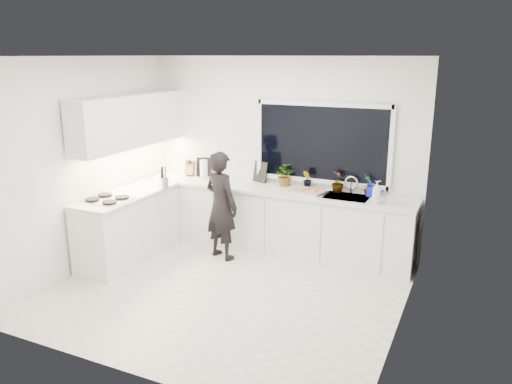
% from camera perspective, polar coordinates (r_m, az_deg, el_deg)
% --- Properties ---
extents(floor, '(4.00, 3.50, 0.02)m').
position_cam_1_polar(floor, '(6.06, -3.56, -11.32)').
color(floor, beige).
rests_on(floor, ground).
extents(wall_back, '(4.00, 0.02, 2.70)m').
position_cam_1_polar(wall_back, '(7.14, 2.97, 4.39)').
color(wall_back, white).
rests_on(wall_back, ground).
extents(wall_left, '(0.02, 3.50, 2.70)m').
position_cam_1_polar(wall_left, '(6.76, -18.96, 2.93)').
color(wall_left, white).
rests_on(wall_left, ground).
extents(wall_right, '(0.02, 3.50, 2.70)m').
position_cam_1_polar(wall_right, '(4.98, 17.00, -1.20)').
color(wall_right, white).
rests_on(wall_right, ground).
extents(ceiling, '(4.00, 3.50, 0.02)m').
position_cam_1_polar(ceiling, '(5.41, -4.06, 15.33)').
color(ceiling, white).
rests_on(ceiling, wall_back).
extents(window, '(1.80, 0.02, 1.00)m').
position_cam_1_polar(window, '(6.88, 7.55, 5.54)').
color(window, black).
rests_on(window, wall_back).
extents(base_cabinets_back, '(3.92, 0.58, 0.88)m').
position_cam_1_polar(base_cabinets_back, '(7.10, 1.93, -3.27)').
color(base_cabinets_back, white).
rests_on(base_cabinets_back, floor).
extents(base_cabinets_left, '(0.58, 1.60, 0.88)m').
position_cam_1_polar(base_cabinets_left, '(7.03, -14.35, -3.95)').
color(base_cabinets_left, white).
rests_on(base_cabinets_left, floor).
extents(countertop_back, '(3.94, 0.62, 0.04)m').
position_cam_1_polar(countertop_back, '(6.96, 1.94, 0.29)').
color(countertop_back, silver).
rests_on(countertop_back, base_cabinets_back).
extents(countertop_left, '(0.62, 1.60, 0.04)m').
position_cam_1_polar(countertop_left, '(6.90, -14.60, -0.34)').
color(countertop_left, silver).
rests_on(countertop_left, base_cabinets_left).
extents(upper_cabinets, '(0.34, 2.10, 0.70)m').
position_cam_1_polar(upper_cabinets, '(7.05, -14.09, 7.93)').
color(upper_cabinets, white).
rests_on(upper_cabinets, wall_left).
extents(sink, '(0.58, 0.42, 0.14)m').
position_cam_1_polar(sink, '(6.65, 10.33, -0.93)').
color(sink, silver).
rests_on(sink, countertop_back).
extents(faucet, '(0.03, 0.03, 0.22)m').
position_cam_1_polar(faucet, '(6.80, 10.82, 0.79)').
color(faucet, silver).
rests_on(faucet, countertop_back).
extents(stovetop, '(0.56, 0.48, 0.03)m').
position_cam_1_polar(stovetop, '(6.64, -16.65, -0.78)').
color(stovetop, black).
rests_on(stovetop, countertop_left).
extents(person, '(0.63, 0.51, 1.49)m').
position_cam_1_polar(person, '(6.75, -4.00, -1.56)').
color(person, black).
rests_on(person, floor).
extents(pizza_tray, '(0.51, 0.42, 0.03)m').
position_cam_1_polar(pizza_tray, '(6.75, 6.02, 0.04)').
color(pizza_tray, silver).
rests_on(pizza_tray, countertop_back).
extents(pizza, '(0.46, 0.37, 0.01)m').
position_cam_1_polar(pizza, '(6.74, 6.03, 0.18)').
color(pizza, red).
rests_on(pizza, pizza_tray).
extents(watering_can, '(0.15, 0.15, 0.13)m').
position_cam_1_polar(watering_can, '(6.71, 13.05, 0.08)').
color(watering_can, '#141DBB').
rests_on(watering_can, countertop_back).
extents(paper_towel_roll, '(0.14, 0.14, 0.26)m').
position_cam_1_polar(paper_towel_roll, '(7.53, -5.99, 2.58)').
color(paper_towel_roll, white).
rests_on(paper_towel_roll, countertop_back).
extents(knife_block, '(0.15, 0.13, 0.22)m').
position_cam_1_polar(knife_block, '(7.71, -7.56, 2.67)').
color(knife_block, olive).
rests_on(knife_block, countertop_back).
extents(utensil_crock, '(0.14, 0.14, 0.16)m').
position_cam_1_polar(utensil_crock, '(7.04, -10.48, 1.06)').
color(utensil_crock, silver).
rests_on(utensil_crock, countertop_left).
extents(picture_frame_large, '(0.21, 0.10, 0.28)m').
position_cam_1_polar(picture_frame_large, '(7.69, -6.00, 2.92)').
color(picture_frame_large, black).
rests_on(picture_frame_large, countertop_back).
extents(picture_frame_small, '(0.24, 0.11, 0.30)m').
position_cam_1_polar(picture_frame_small, '(7.25, 0.50, 2.32)').
color(picture_frame_small, black).
rests_on(picture_frame_small, countertop_back).
extents(herb_plants, '(1.42, 0.35, 0.31)m').
position_cam_1_polar(herb_plants, '(6.92, 5.77, 1.58)').
color(herb_plants, '#26662D').
rests_on(herb_plants, countertop_back).
extents(soap_bottles, '(0.32, 0.16, 0.29)m').
position_cam_1_polar(soap_bottles, '(6.37, 13.99, -0.19)').
color(soap_bottles, '#D8BF66').
rests_on(soap_bottles, countertop_back).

